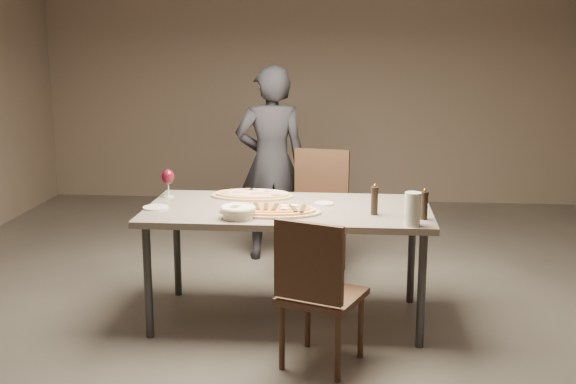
# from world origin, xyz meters

# --- Properties ---
(room) EXTENTS (7.00, 7.00, 7.00)m
(room) POSITION_xyz_m (0.00, 0.00, 1.40)
(room) COLOR #5E5851
(room) RESTS_ON ground
(dining_table) EXTENTS (1.80, 0.90, 0.75)m
(dining_table) POSITION_xyz_m (0.00, 0.00, 0.69)
(dining_table) COLOR slate
(dining_table) RESTS_ON ground
(zucchini_pizza) EXTENTS (0.63, 0.35, 0.05)m
(zucchini_pizza) POSITION_xyz_m (-0.10, -0.15, 0.77)
(zucchini_pizza) COLOR tan
(zucchini_pizza) RESTS_ON dining_table
(ham_pizza) EXTENTS (0.56, 0.31, 0.04)m
(ham_pizza) POSITION_xyz_m (-0.27, 0.28, 0.77)
(ham_pizza) COLOR tan
(ham_pizza) RESTS_ON dining_table
(bread_basket) EXTENTS (0.21, 0.21, 0.08)m
(bread_basket) POSITION_xyz_m (-0.27, -0.30, 0.80)
(bread_basket) COLOR beige
(bread_basket) RESTS_ON dining_table
(oil_dish) EXTENTS (0.13, 0.13, 0.01)m
(oil_dish) POSITION_xyz_m (0.22, 0.09, 0.76)
(oil_dish) COLOR white
(oil_dish) RESTS_ON dining_table
(pepper_mill_left) EXTENTS (0.05, 0.05, 0.19)m
(pepper_mill_left) POSITION_xyz_m (0.54, -0.14, 0.84)
(pepper_mill_left) COLOR black
(pepper_mill_left) RESTS_ON dining_table
(pepper_mill_right) EXTENTS (0.05, 0.05, 0.19)m
(pepper_mill_right) POSITION_xyz_m (0.83, -0.23, 0.84)
(pepper_mill_right) COLOR black
(pepper_mill_right) RESTS_ON dining_table
(carafe) EXTENTS (0.09, 0.09, 0.19)m
(carafe) POSITION_xyz_m (0.75, -0.38, 0.85)
(carafe) COLOR silver
(carafe) RESTS_ON dining_table
(wine_glass) EXTENTS (0.09, 0.09, 0.19)m
(wine_glass) POSITION_xyz_m (-0.83, 0.23, 0.88)
(wine_glass) COLOR silver
(wine_glass) RESTS_ON dining_table
(side_plate) EXTENTS (0.16, 0.16, 0.01)m
(side_plate) POSITION_xyz_m (-0.83, -0.10, 0.76)
(side_plate) COLOR white
(side_plate) RESTS_ON dining_table
(chair_near) EXTENTS (0.53, 0.53, 0.87)m
(chair_near) POSITION_xyz_m (0.22, -0.72, 0.49)
(chair_near) COLOR #3C2619
(chair_near) RESTS_ON ground
(chair_far) EXTENTS (0.52, 0.52, 0.95)m
(chair_far) POSITION_xyz_m (0.15, 0.99, 0.53)
(chair_far) COLOR #3C2619
(chair_far) RESTS_ON ground
(diner) EXTENTS (0.65, 0.49, 1.59)m
(diner) POSITION_xyz_m (-0.25, 1.32, 0.79)
(diner) COLOR black
(diner) RESTS_ON ground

